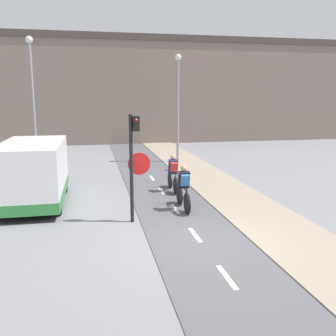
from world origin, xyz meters
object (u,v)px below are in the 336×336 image
street_lamp_sidewalk (178,96)px  street_lamp_far (32,89)px  cyclist_near (184,189)px  cyclist_far (173,174)px  van (34,174)px  traffic_light_pole (134,157)px

street_lamp_sidewalk → street_lamp_far: bearing=-176.2°
street_lamp_far → cyclist_near: street_lamp_far is taller
street_lamp_far → cyclist_near: bearing=-56.3°
street_lamp_far → street_lamp_sidewalk: street_lamp_far is taller
cyclist_far → street_lamp_sidewalk: bearing=75.5°
street_lamp_sidewalk → cyclist_near: 9.98m
street_lamp_far → van: 7.69m
street_lamp_sidewalk → cyclist_near: (-1.93, -9.30, -3.06)m
street_lamp_far → cyclist_far: street_lamp_far is taller
traffic_light_pole → cyclist_near: (1.74, 0.89, -1.29)m
traffic_light_pole → cyclist_far: 4.14m
traffic_light_pole → street_lamp_sidewalk: size_ratio=0.53×
street_lamp_far → cyclist_far: size_ratio=3.86×
cyclist_far → van: 5.26m
street_lamp_sidewalk → cyclist_near: bearing=-101.7°
traffic_light_pole → cyclist_far: (1.93, 3.43, -1.29)m
street_lamp_far → van: street_lamp_far is taller
traffic_light_pole → van: size_ratio=0.70×
street_lamp_sidewalk → cyclist_near: street_lamp_sidewalk is taller
street_lamp_sidewalk → van: (-6.94, -7.52, -2.70)m
cyclist_near → cyclist_far: cyclist_near is taller
cyclist_near → cyclist_far: (0.19, 2.54, -0.01)m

